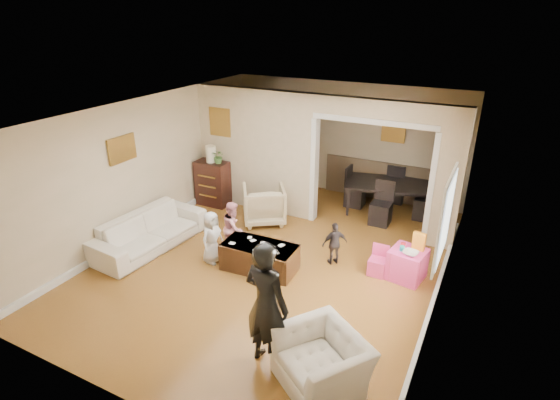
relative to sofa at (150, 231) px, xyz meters
The scene contains 27 objects.
floor 2.36m from the sofa, 16.38° to the left, with size 7.00×7.00×0.00m, color #A06C29.
partition_left 2.79m from the sofa, 70.56° to the left, with size 2.75×0.18×2.60m, color beige.
partition_right 5.41m from the sofa, 27.53° to the left, with size 0.55×0.18×2.60m, color beige.
partition_header 4.65m from the sofa, 36.34° to the left, with size 2.22×0.18×0.35m, color beige.
window_pane 5.13m from the sofa, ahead, with size 0.03×0.95×1.10m, color white.
framed_art_partition 2.81m from the sofa, 88.96° to the left, with size 0.45×0.03×0.55m, color brown.
framed_art_sofa_wall 1.55m from the sofa, behind, with size 0.03×0.55×0.40m, color brown.
framed_art_alcove 5.47m from the sofa, 50.80° to the left, with size 0.45×0.03×0.55m, color brown.
sofa is the anchor object (origin of this frame).
armchair_back 2.32m from the sofa, 54.37° to the left, with size 0.82×0.85×0.77m, color tan.
armchair_front 4.34m from the sofa, 21.64° to the right, with size 1.00×0.87×0.65m, color #F1E5D0.
dresser 2.16m from the sofa, 92.55° to the left, with size 0.73×0.41×1.00m, color black.
table_lamp 2.32m from the sofa, 92.55° to the left, with size 0.22×0.22×0.36m, color #FAF1CC.
potted_plant 2.31m from the sofa, 87.21° to the left, with size 0.28×0.24×0.31m, color #466F31.
coffee_table 2.19m from the sofa, ahead, with size 1.24×0.62×0.46m, color #352111.
coffee_cup 2.29m from the sofa, ahead, with size 0.10×0.10×0.09m, color silver.
play_table 4.57m from the sofa, 13.82° to the left, with size 0.53×0.53×0.51m, color #FF43A0.
cereal_box 4.72m from the sofa, 14.66° to the left, with size 0.20×0.07×0.30m, color yellow.
cyan_cup 4.47m from the sofa, 13.51° to the left, with size 0.08×0.08×0.08m, color #27C3BD.
toy_block 4.49m from the sofa, 15.68° to the left, with size 0.08×0.06×0.05m, color red.
play_bowl 4.60m from the sofa, 12.22° to the left, with size 0.24×0.24×0.06m, color silver.
dining_table 4.97m from the sofa, 44.95° to the left, with size 1.87×1.04×0.66m, color black.
adult_person 3.70m from the sofa, 25.47° to the right, with size 0.62×0.40×1.69m, color black.
child_kneel_a 1.34m from the sofa, ahead, with size 0.46×0.30×0.94m, color silver.
child_kneel_b 1.58m from the sofa, 20.09° to the left, with size 0.47×0.37×0.98m, color pink.
child_toddler 3.37m from the sofa, 17.06° to the left, with size 0.45×0.19×0.77m, color black.
craft_papers 2.13m from the sofa, ahead, with size 0.87×0.45×0.00m.
Camera 1 is at (3.15, -5.98, 4.05)m, focal length 28.30 mm.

